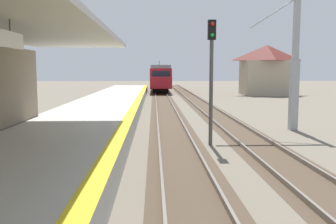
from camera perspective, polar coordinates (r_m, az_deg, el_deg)
name	(u,v)px	position (r m, az deg, el deg)	size (l,w,h in m)	color
station_platform	(75,132)	(16.60, -14.25, -3.07)	(5.00, 80.00, 0.91)	#B7B5AD
track_pair_nearest_platform	(171,127)	(20.27, 0.46, -2.31)	(2.34, 120.00, 0.16)	#4C3D2D
track_pair_middle	(232,126)	(20.70, 9.91, -2.22)	(2.34, 120.00, 0.16)	#4C3D2D
approaching_train	(160,77)	(56.75, -1.27, 5.50)	(2.93, 19.60, 4.76)	maroon
rail_signal_post	(211,69)	(15.38, 6.76, 6.61)	(0.32, 0.34, 5.20)	#4C4C4C
catenary_pylon_far_side	(289,62)	(20.29, 18.36, 7.44)	(5.00, 0.40, 7.50)	#9EA3A8
distant_trackside_house	(266,69)	(49.31, 15.05, 6.48)	(6.60, 5.28, 6.40)	tan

